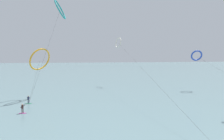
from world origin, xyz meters
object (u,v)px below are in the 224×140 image
Objects in this scene: surfer_emerald at (28,100)px; kite_teal at (60,10)px; kite_ivory at (118,43)px; kite_amber at (40,59)px; surfer_magenta at (22,109)px; kite_cobalt at (197,56)px.

kite_teal reaches higher than surfer_emerald.
kite_teal is at bearing -71.86° from kite_ivory.
kite_ivory is (20.98, 17.06, 4.69)m from kite_amber.
surfer_magenta is 26.23m from kite_teal.
kite_amber is at bearing 139.79° from kite_teal.
surfer_emerald is 0.07× the size of kite_teal.
kite_amber reaches higher than kite_cobalt.
surfer_magenta is 46.80m from kite_cobalt.
surfer_magenta is 14.40m from kite_amber.
surfer_emerald is 0.03× the size of kite_ivory.
surfer_emerald is 34.01m from kite_ivory.
kite_cobalt is (42.37, 17.75, 8.96)m from surfer_magenta.
kite_teal is 39.28m from kite_cobalt.
kite_amber is 27.45m from kite_ivory.
kite_teal is (4.28, 4.00, 12.11)m from kite_amber.
kite_teal reaches higher than kite_ivory.
kite_teal reaches higher than surfer_magenta.
kite_teal reaches higher than kite_amber.
kite_amber is at bearing 15.45° from kite_cobalt.
surfer_emerald is at bearing -65.34° from kite_ivory.
kite_teal is (4.84, 15.78, 20.38)m from surfer_magenta.
kite_ivory is at bearing 168.23° from kite_amber.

